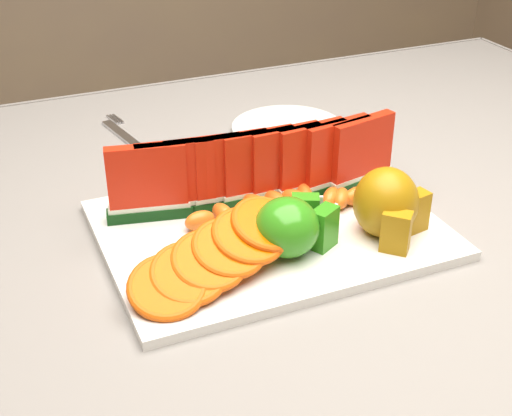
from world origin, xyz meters
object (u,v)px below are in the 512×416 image
Objects in this scene: apple_cluster at (292,226)px; side_plate at (288,129)px; platter at (269,229)px; pear_cluster at (388,205)px; fork at (127,137)px.

apple_cluster is 0.52× the size of side_plate.
platter is at bearing 90.25° from apple_cluster.
platter is 3.81× the size of apple_cluster.
pear_cluster reaches higher than apple_cluster.
platter is 0.07m from apple_cluster.
apple_cluster reaches higher than side_plate.
fork is (-0.21, 0.41, -0.05)m from pear_cluster.
apple_cluster reaches higher than fork.
apple_cluster reaches higher than platter.
pear_cluster is 0.57× the size of fork.
platter is at bearing -119.66° from side_plate.
side_plate is at bearing 60.34° from platter.
platter is at bearing 149.85° from pear_cluster.
platter is 0.31m from side_plate.
pear_cluster reaches higher than platter.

